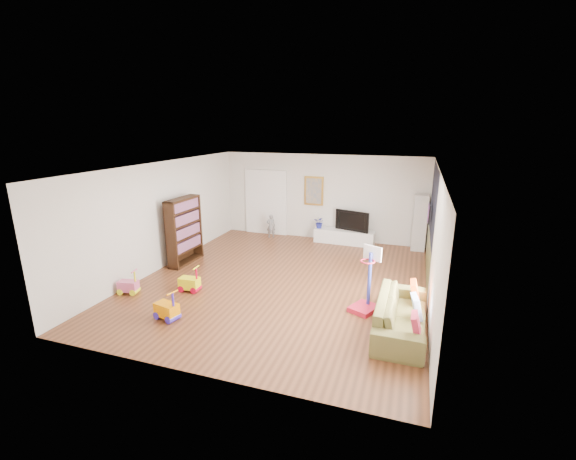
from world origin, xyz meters
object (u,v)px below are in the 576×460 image
(bookshelf, at_px, (184,231))
(sofa, at_px, (401,314))
(basketball_hoop, at_px, (365,280))
(media_console, at_px, (344,237))

(bookshelf, distance_m, sofa, 5.96)
(bookshelf, distance_m, basketball_hoop, 5.09)
(media_console, bearing_deg, sofa, -66.06)
(media_console, bearing_deg, bookshelf, -138.14)
(media_console, relative_size, basketball_hoop, 1.40)
(sofa, distance_m, basketball_hoop, 0.97)
(sofa, bearing_deg, bookshelf, 72.62)
(bookshelf, height_order, basketball_hoop, bookshelf)
(bookshelf, height_order, sofa, bookshelf)
(media_console, relative_size, sofa, 0.85)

